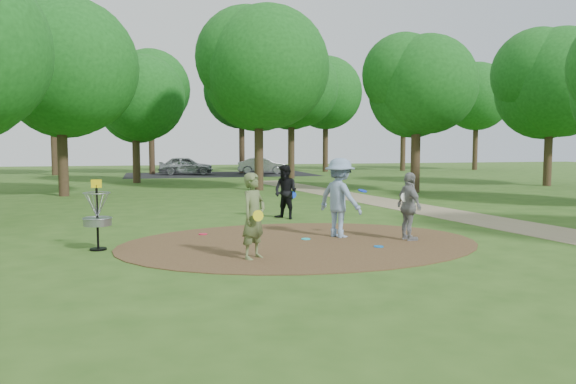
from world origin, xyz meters
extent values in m
plane|color=#2D5119|center=(0.00, 0.00, 0.00)|extent=(100.00, 100.00, 0.00)
cylinder|color=#47301C|center=(0.00, 0.00, 0.01)|extent=(8.40, 8.40, 0.02)
cube|color=#8C7A5B|center=(6.50, 2.00, 0.01)|extent=(7.55, 39.89, 0.01)
cube|color=black|center=(2.00, 30.00, 0.00)|extent=(14.00, 8.00, 0.01)
imported|color=#5B6A3D|center=(-1.39, -1.50, 0.87)|extent=(0.75, 0.74, 1.74)
cylinder|color=yellow|center=(-1.36, -1.80, 0.92)|extent=(0.22, 0.09, 0.22)
imported|color=#7C95B8|center=(1.15, 0.56, 0.98)|extent=(1.26, 1.46, 1.96)
cylinder|color=#0C29DB|center=(1.76, 0.59, 1.14)|extent=(0.30, 0.30, 0.08)
imported|color=black|center=(0.69, 4.23, 0.83)|extent=(1.00, 1.03, 1.67)
cylinder|color=blue|center=(0.92, 4.24, 0.74)|extent=(0.22, 0.08, 0.22)
imported|color=gray|center=(2.60, -0.29, 0.82)|extent=(0.47, 0.99, 1.64)
cylinder|color=white|center=(2.45, -0.33, 1.05)|extent=(0.23, 0.11, 0.22)
cylinder|color=#1BCBDB|center=(0.24, 0.40, 0.03)|extent=(0.22, 0.22, 0.02)
cylinder|color=blue|center=(1.53, -0.96, 0.03)|extent=(0.22, 0.22, 0.02)
cylinder|color=red|center=(-2.09, 1.74, 0.03)|extent=(0.22, 0.22, 0.02)
imported|color=#9FA4A6|center=(-0.55, 30.29, 0.68)|extent=(4.15, 2.01, 1.37)
imported|color=#9D9FA4|center=(5.29, 30.12, 0.63)|extent=(4.00, 2.01, 1.26)
cylinder|color=black|center=(-4.50, 0.30, 0.68)|extent=(0.05, 0.05, 1.35)
cylinder|color=black|center=(-4.50, 0.30, 0.02)|extent=(0.36, 0.36, 0.04)
cylinder|color=gray|center=(-4.50, 0.30, 0.62)|extent=(0.60, 0.60, 0.16)
torus|color=gray|center=(-4.50, 0.30, 0.70)|extent=(0.63, 0.63, 0.03)
torus|color=gray|center=(-4.50, 0.30, 1.25)|extent=(0.58, 0.58, 0.02)
cube|color=yellow|center=(-4.50, 0.30, 1.45)|extent=(0.22, 0.02, 0.18)
cylinder|color=#332316|center=(-7.00, 14.00, 1.90)|extent=(0.44, 0.44, 3.80)
sphere|color=#144B14|center=(-7.00, 14.00, 5.43)|extent=(5.92, 5.92, 5.92)
cylinder|color=#332316|center=(2.00, 15.00, 2.09)|extent=(0.44, 0.44, 4.18)
sphere|color=#144B14|center=(2.00, 15.00, 5.84)|extent=(6.02, 6.02, 6.02)
cylinder|color=#332316|center=(9.00, 12.00, 1.80)|extent=(0.44, 0.44, 3.61)
sphere|color=#144B14|center=(9.00, 12.00, 4.89)|extent=(4.64, 4.64, 4.64)
cylinder|color=#332316|center=(-4.00, 22.00, 1.71)|extent=(0.44, 0.44, 3.42)
sphere|color=#144B14|center=(-4.00, 22.00, 4.80)|extent=(5.00, 5.00, 5.00)
cylinder|color=#332316|center=(6.00, 24.00, 2.19)|extent=(0.44, 0.44, 4.37)
sphere|color=#144B14|center=(6.00, 24.00, 5.83)|extent=(5.30, 5.30, 5.30)
cylinder|color=#332316|center=(18.00, 14.00, 1.90)|extent=(0.44, 0.44, 3.80)
sphere|color=#144B14|center=(18.00, 14.00, 5.43)|extent=(5.91, 5.91, 5.91)
camera|label=1|loc=(-3.45, -12.42, 2.31)|focal=35.00mm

